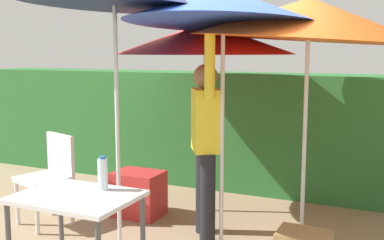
{
  "coord_description": "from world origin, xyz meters",
  "views": [
    {
      "loc": [
        1.78,
        -3.56,
        1.71
      ],
      "look_at": [
        0.0,
        0.3,
        1.1
      ],
      "focal_mm": 44.85,
      "sensor_mm": 36.0,
      "label": 1
    }
  ],
  "objects_px": {
    "umbrella_yellow": "(309,19)",
    "cooler_box": "(138,194)",
    "person_vendor": "(205,138)",
    "chair_plastic": "(50,173)",
    "folding_table": "(77,208)",
    "umbrella_rainbow": "(222,6)",
    "bottle_water": "(103,174)",
    "umbrella_navy": "(205,38)"
  },
  "relations": [
    {
      "from": "umbrella_rainbow",
      "to": "umbrella_navy",
      "type": "height_order",
      "value": "umbrella_rainbow"
    },
    {
      "from": "folding_table",
      "to": "cooler_box",
      "type": "bearing_deg",
      "value": 107.64
    },
    {
      "from": "chair_plastic",
      "to": "person_vendor",
      "type": "bearing_deg",
      "value": 10.33
    },
    {
      "from": "umbrella_rainbow",
      "to": "umbrella_navy",
      "type": "distance_m",
      "value": 0.95
    },
    {
      "from": "umbrella_yellow",
      "to": "person_vendor",
      "type": "height_order",
      "value": "umbrella_yellow"
    },
    {
      "from": "folding_table",
      "to": "bottle_water",
      "type": "relative_size",
      "value": 3.33
    },
    {
      "from": "umbrella_yellow",
      "to": "folding_table",
      "type": "distance_m",
      "value": 2.44
    },
    {
      "from": "umbrella_rainbow",
      "to": "folding_table",
      "type": "bearing_deg",
      "value": -111.75
    },
    {
      "from": "umbrella_rainbow",
      "to": "umbrella_navy",
      "type": "bearing_deg",
      "value": 122.07
    },
    {
      "from": "umbrella_yellow",
      "to": "chair_plastic",
      "type": "xyz_separation_m",
      "value": [
        -2.39,
        -0.57,
        -1.47
      ]
    },
    {
      "from": "chair_plastic",
      "to": "folding_table",
      "type": "distance_m",
      "value": 1.66
    },
    {
      "from": "person_vendor",
      "to": "cooler_box",
      "type": "relative_size",
      "value": 3.79
    },
    {
      "from": "umbrella_rainbow",
      "to": "chair_plastic",
      "type": "bearing_deg",
      "value": -173.51
    },
    {
      "from": "umbrella_yellow",
      "to": "cooler_box",
      "type": "xyz_separation_m",
      "value": [
        -1.71,
        -0.02,
        -1.75
      ]
    },
    {
      "from": "umbrella_rainbow",
      "to": "chair_plastic",
      "type": "height_order",
      "value": "umbrella_rainbow"
    },
    {
      "from": "person_vendor",
      "to": "bottle_water",
      "type": "xyz_separation_m",
      "value": [
        -0.24,
        -1.24,
        -0.06
      ]
    },
    {
      "from": "cooler_box",
      "to": "folding_table",
      "type": "distance_m",
      "value": 1.81
    },
    {
      "from": "umbrella_rainbow",
      "to": "chair_plastic",
      "type": "distance_m",
      "value": 2.36
    },
    {
      "from": "umbrella_navy",
      "to": "chair_plastic",
      "type": "relative_size",
      "value": 2.3
    },
    {
      "from": "person_vendor",
      "to": "cooler_box",
      "type": "distance_m",
      "value": 1.15
    },
    {
      "from": "bottle_water",
      "to": "folding_table",
      "type": "bearing_deg",
      "value": -120.22
    },
    {
      "from": "umbrella_rainbow",
      "to": "bottle_water",
      "type": "distance_m",
      "value": 1.72
    },
    {
      "from": "umbrella_navy",
      "to": "folding_table",
      "type": "bearing_deg",
      "value": -91.11
    },
    {
      "from": "person_vendor",
      "to": "umbrella_rainbow",
      "type": "bearing_deg",
      "value": -24.81
    },
    {
      "from": "person_vendor",
      "to": "cooler_box",
      "type": "xyz_separation_m",
      "value": [
        -0.87,
        0.26,
        -0.7
      ]
    },
    {
      "from": "umbrella_yellow",
      "to": "umbrella_navy",
      "type": "bearing_deg",
      "value": 160.13
    },
    {
      "from": "chair_plastic",
      "to": "folding_table",
      "type": "height_order",
      "value": "chair_plastic"
    },
    {
      "from": "umbrella_yellow",
      "to": "chair_plastic",
      "type": "height_order",
      "value": "umbrella_yellow"
    },
    {
      "from": "person_vendor",
      "to": "umbrella_navy",
      "type": "bearing_deg",
      "value": 113.56
    },
    {
      "from": "umbrella_yellow",
      "to": "cooler_box",
      "type": "distance_m",
      "value": 2.44
    },
    {
      "from": "umbrella_navy",
      "to": "person_vendor",
      "type": "relative_size",
      "value": 1.09
    },
    {
      "from": "umbrella_rainbow",
      "to": "umbrella_yellow",
      "type": "distance_m",
      "value": 0.75
    },
    {
      "from": "folding_table",
      "to": "bottle_water",
      "type": "height_order",
      "value": "bottle_water"
    },
    {
      "from": "umbrella_yellow",
      "to": "umbrella_navy",
      "type": "distance_m",
      "value": 1.21
    },
    {
      "from": "cooler_box",
      "to": "folding_table",
      "type": "bearing_deg",
      "value": -72.36
    },
    {
      "from": "umbrella_yellow",
      "to": "bottle_water",
      "type": "height_order",
      "value": "umbrella_yellow"
    },
    {
      "from": "umbrella_yellow",
      "to": "cooler_box",
      "type": "bearing_deg",
      "value": -179.41
    },
    {
      "from": "umbrella_yellow",
      "to": "bottle_water",
      "type": "bearing_deg",
      "value": -125.24
    },
    {
      "from": "umbrella_rainbow",
      "to": "cooler_box",
      "type": "bearing_deg",
      "value": 161.71
    },
    {
      "from": "umbrella_navy",
      "to": "chair_plastic",
      "type": "bearing_deg",
      "value": -142.18
    },
    {
      "from": "umbrella_rainbow",
      "to": "person_vendor",
      "type": "bearing_deg",
      "value": 155.19
    },
    {
      "from": "umbrella_yellow",
      "to": "folding_table",
      "type": "height_order",
      "value": "umbrella_yellow"
    }
  ]
}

